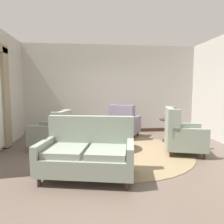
# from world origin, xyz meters

# --- Properties ---
(ground) EXTENTS (8.37, 8.37, 0.00)m
(ground) POSITION_xyz_m (0.00, 0.00, 0.00)
(ground) COLOR brown
(wall_back) EXTENTS (6.14, 0.08, 3.02)m
(wall_back) POSITION_xyz_m (0.00, 2.66, 1.51)
(wall_back) COLOR #BCB7AD
(wall_back) RESTS_ON ground
(baseboard_back) EXTENTS (5.98, 0.03, 0.12)m
(baseboard_back) POSITION_xyz_m (0.00, 2.60, 0.06)
(baseboard_back) COLOR #382319
(baseboard_back) RESTS_ON ground
(area_rug) EXTENTS (3.36, 3.36, 0.01)m
(area_rug) POSITION_xyz_m (0.00, 0.30, 0.01)
(area_rug) COLOR #847051
(area_rug) RESTS_ON ground
(coffee_table) EXTENTS (0.95, 0.95, 0.45)m
(coffee_table) POSITION_xyz_m (-0.16, 0.52, 0.38)
(coffee_table) COLOR #382319
(coffee_table) RESTS_ON ground
(porcelain_vase) EXTENTS (0.20, 0.20, 0.39)m
(porcelain_vase) POSITION_xyz_m (-0.18, 0.48, 0.61)
(porcelain_vase) COLOR beige
(porcelain_vase) RESTS_ON coffee_table
(settee) EXTENTS (1.71, 1.17, 1.02)m
(settee) POSITION_xyz_m (-0.78, -1.03, 0.41)
(settee) COLOR gray
(settee) RESTS_ON ground
(armchair_near_sideboard) EXTENTS (1.05, 0.94, 0.98)m
(armchair_near_sideboard) POSITION_xyz_m (-1.66, 0.71, 0.42)
(armchair_near_sideboard) COLOR gray
(armchair_near_sideboard) RESTS_ON ground
(armchair_near_window) EXTENTS (1.10, 1.15, 1.04)m
(armchair_near_window) POSITION_xyz_m (0.32, 1.74, 0.44)
(armchair_near_window) COLOR slate
(armchair_near_window) RESTS_ON ground
(armchair_far_left) EXTENTS (1.06, 1.05, 1.08)m
(armchair_far_left) POSITION_xyz_m (1.38, 0.05, 0.45)
(armchair_far_left) COLOR gray
(armchair_far_left) RESTS_ON ground
(side_table) EXTENTS (0.54, 0.54, 0.65)m
(side_table) POSITION_xyz_m (1.51, 1.14, 0.40)
(side_table) COLOR #382319
(side_table) RESTS_ON ground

